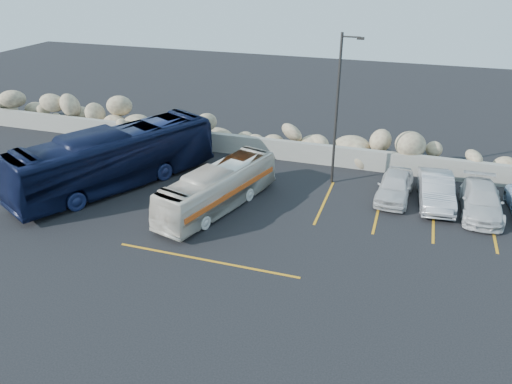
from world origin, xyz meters
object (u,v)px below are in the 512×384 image
(lamppost, at_px, (338,107))
(car_a, at_px, (395,186))
(vintage_bus, at_px, (218,188))
(car_c, at_px, (481,201))
(tour_coach, at_px, (115,158))
(car_b, at_px, (436,190))

(lamppost, height_order, car_a, lamppost)
(lamppost, bearing_deg, car_a, -15.43)
(vintage_bus, height_order, car_a, vintage_bus)
(car_a, bearing_deg, car_c, -1.17)
(tour_coach, relative_size, car_c, 2.51)
(car_a, relative_size, car_b, 0.91)
(lamppost, distance_m, car_c, 8.38)
(car_a, bearing_deg, lamppost, 168.51)
(car_a, bearing_deg, vintage_bus, -150.93)
(vintage_bus, bearing_deg, tour_coach, -171.19)
(lamppost, height_order, vintage_bus, lamppost)
(car_c, bearing_deg, car_a, 174.20)
(vintage_bus, bearing_deg, car_c, 31.53)
(car_a, distance_m, car_b, 1.99)
(car_a, height_order, car_b, car_b)
(tour_coach, distance_m, car_c, 18.70)
(car_a, xyz_separation_m, car_b, (1.99, 0.05, 0.05))
(car_a, relative_size, car_c, 0.89)
(lamppost, xyz_separation_m, tour_coach, (-11.04, -4.01, -2.71))
(car_b, bearing_deg, vintage_bus, -164.35)
(tour_coach, bearing_deg, vintage_bus, 20.11)
(car_a, distance_m, car_c, 4.11)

